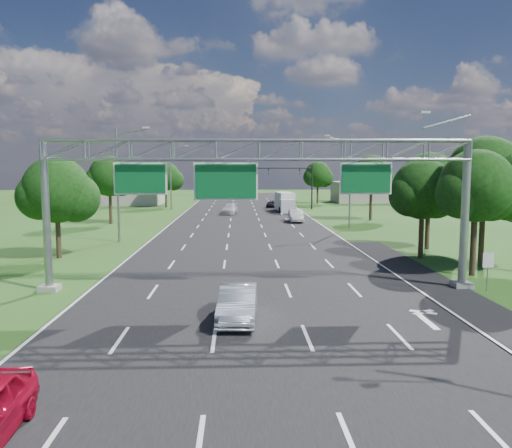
{
  "coord_description": "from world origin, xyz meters",
  "views": [
    {
      "loc": [
        -0.86,
        -14.6,
        6.52
      ],
      "look_at": [
        0.14,
        13.07,
        3.44
      ],
      "focal_mm": 35.0,
      "sensor_mm": 36.0,
      "label": 1
    }
  ],
  "objects_px": {
    "silver_sedan": "(238,303)",
    "traffic_signal": "(290,177)",
    "regulatory_sign": "(488,264)",
    "sign_gantry": "(260,162)",
    "box_truck": "(285,202)"
  },
  "relations": [
    {
      "from": "silver_sedan",
      "to": "traffic_signal",
      "type": "bearing_deg",
      "value": 85.11
    },
    {
      "from": "silver_sedan",
      "to": "box_truck",
      "type": "xyz_separation_m",
      "value": [
        7.26,
        55.09,
        0.64
      ]
    },
    {
      "from": "traffic_signal",
      "to": "regulatory_sign",
      "type": "bearing_deg",
      "value": -84.8
    },
    {
      "from": "sign_gantry",
      "to": "traffic_signal",
      "type": "distance_m",
      "value": 53.51
    },
    {
      "from": "regulatory_sign",
      "to": "box_truck",
      "type": "bearing_deg",
      "value": 96.8
    },
    {
      "from": "traffic_signal",
      "to": "silver_sedan",
      "type": "relative_size",
      "value": 2.71
    },
    {
      "from": "regulatory_sign",
      "to": "traffic_signal",
      "type": "xyz_separation_m",
      "value": [
        -4.92,
        54.02,
        3.66
      ]
    },
    {
      "from": "box_truck",
      "to": "sign_gantry",
      "type": "bearing_deg",
      "value": -102.81
    },
    {
      "from": "traffic_signal",
      "to": "box_truck",
      "type": "relative_size",
      "value": 1.57
    },
    {
      "from": "traffic_signal",
      "to": "box_truck",
      "type": "bearing_deg",
      "value": -107.84
    },
    {
      "from": "regulatory_sign",
      "to": "traffic_signal",
      "type": "bearing_deg",
      "value": 95.2
    },
    {
      "from": "silver_sedan",
      "to": "box_truck",
      "type": "relative_size",
      "value": 0.58
    },
    {
      "from": "sign_gantry",
      "to": "traffic_signal",
      "type": "bearing_deg",
      "value": 82.32
    },
    {
      "from": "traffic_signal",
      "to": "silver_sedan",
      "type": "height_order",
      "value": "traffic_signal"
    },
    {
      "from": "sign_gantry",
      "to": "silver_sedan",
      "type": "distance_m",
      "value": 8.37
    }
  ]
}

